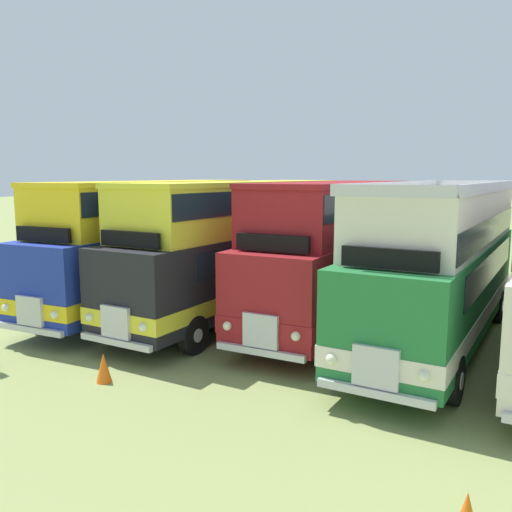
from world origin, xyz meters
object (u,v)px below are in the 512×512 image
(bus_second_in_row, at_px, (241,242))
(bus_third_in_row, at_px, (334,248))
(bus_first_in_row, at_px, (154,238))
(cone_mid_row, at_px, (104,368))
(bus_fourth_in_row, at_px, (441,261))

(bus_second_in_row, height_order, bus_third_in_row, same)
(bus_first_in_row, bearing_deg, cone_mid_row, -61.35)
(bus_first_in_row, relative_size, bus_fourth_in_row, 1.02)
(bus_second_in_row, height_order, cone_mid_row, bus_second_in_row)
(bus_second_in_row, relative_size, bus_third_in_row, 1.20)
(bus_fourth_in_row, xyz_separation_m, cone_mid_row, (-6.31, -6.37, -2.02))
(bus_first_in_row, xyz_separation_m, bus_fourth_in_row, (9.83, -0.07, -0.11))
(bus_second_in_row, bearing_deg, bus_third_in_row, 1.11)
(bus_fourth_in_row, height_order, cone_mid_row, bus_fourth_in_row)
(bus_third_in_row, relative_size, cone_mid_row, 14.38)
(bus_third_in_row, height_order, cone_mid_row, bus_third_in_row)
(bus_first_in_row, distance_m, bus_second_in_row, 3.32)
(bus_fourth_in_row, distance_m, cone_mid_row, 9.19)
(bus_second_in_row, xyz_separation_m, cone_mid_row, (0.23, -6.91, -2.14))
(bus_third_in_row, bearing_deg, cone_mid_row, -113.54)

